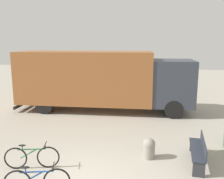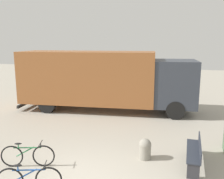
# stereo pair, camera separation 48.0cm
# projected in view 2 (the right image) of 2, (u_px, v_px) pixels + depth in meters

# --- Properties ---
(delivery_truck) EXTENTS (9.73, 3.40, 3.26)m
(delivery_truck) POSITION_uv_depth(u_px,v_px,m) (104.00, 78.00, 13.68)
(delivery_truck) COLOR #99592D
(delivery_truck) RESTS_ON ground
(park_bench) EXTENTS (0.43, 1.85, 0.80)m
(park_bench) POSITION_uv_depth(u_px,v_px,m) (196.00, 151.00, 7.71)
(park_bench) COLOR #282D38
(park_bench) RESTS_ON ground
(bicycle_near) EXTENTS (1.59, 0.61, 0.77)m
(bicycle_near) POSITION_uv_depth(u_px,v_px,m) (28.00, 155.00, 7.65)
(bicycle_near) COLOR black
(bicycle_near) RESTS_ON ground
(bicycle_middle) EXTENTS (1.58, 0.64, 0.77)m
(bicycle_middle) POSITION_uv_depth(u_px,v_px,m) (29.00, 179.00, 6.33)
(bicycle_middle) COLOR black
(bicycle_middle) RESTS_ON ground
(bollard_near_bench) EXTENTS (0.41, 0.41, 0.69)m
(bollard_near_bench) POSITION_uv_depth(u_px,v_px,m) (145.00, 148.00, 8.17)
(bollard_near_bench) COLOR gray
(bollard_near_bench) RESTS_ON ground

